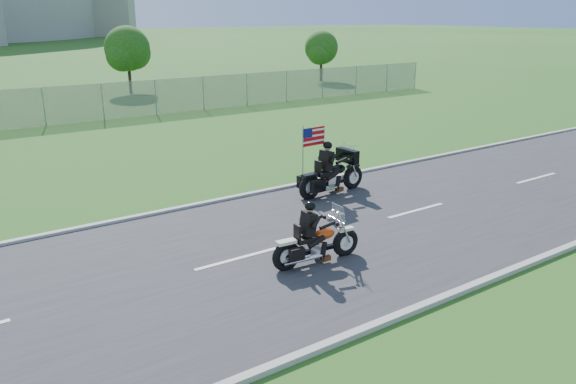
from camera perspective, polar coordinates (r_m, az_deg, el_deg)
ground at (r=14.35m, az=1.82°, el=-5.07°), size 420.00×420.00×0.00m
road at (r=14.34m, az=1.82°, el=-5.00°), size 120.00×8.00×0.04m
curb_north at (r=17.55m, az=-5.99°, el=-0.67°), size 120.00×0.18×0.12m
curb_south at (r=11.64m, az=13.88°, el=-11.09°), size 120.00×0.18×0.12m
tree_fence_near at (r=43.08m, az=-15.95°, el=13.61°), size 3.52×3.28×4.75m
tree_fence_far at (r=48.97m, az=3.42°, el=14.26°), size 3.08×2.87×4.20m
motorcycle_lead at (r=12.95m, az=2.79°, el=-5.30°), size 2.32×0.67×1.56m
motorcycle_follow at (r=17.90m, az=4.46°, el=1.61°), size 2.65×0.88×2.21m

